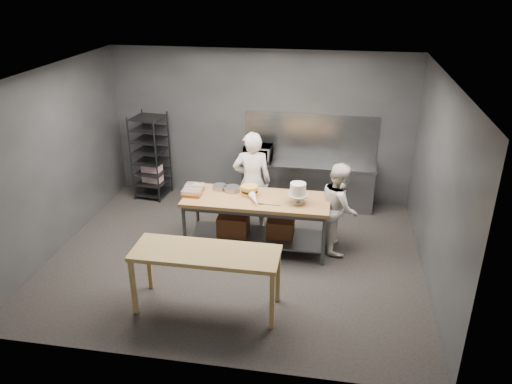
% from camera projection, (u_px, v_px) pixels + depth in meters
% --- Properties ---
extents(ground, '(6.00, 6.00, 0.00)m').
position_uv_depth(ground, '(236.00, 256.00, 8.28)').
color(ground, black).
rests_on(ground, ground).
extents(back_wall, '(6.00, 0.04, 3.00)m').
position_uv_depth(back_wall, '(261.00, 126.00, 9.92)').
color(back_wall, '#4C4F54').
rests_on(back_wall, ground).
extents(work_table, '(2.40, 0.90, 0.92)m').
position_uv_depth(work_table, '(255.00, 216.00, 8.35)').
color(work_table, olive).
rests_on(work_table, ground).
extents(near_counter, '(2.00, 0.70, 0.90)m').
position_uv_depth(near_counter, '(206.00, 257.00, 6.72)').
color(near_counter, olive).
rests_on(near_counter, ground).
extents(back_counter, '(2.60, 0.60, 0.90)m').
position_uv_depth(back_counter, '(308.00, 184.00, 9.91)').
color(back_counter, slate).
rests_on(back_counter, ground).
extents(splashback_panel, '(2.60, 0.02, 0.90)m').
position_uv_depth(splashback_panel, '(311.00, 136.00, 9.81)').
color(splashback_panel, slate).
rests_on(splashback_panel, back_counter).
extents(speed_rack, '(0.67, 0.71, 1.75)m').
position_uv_depth(speed_rack, '(151.00, 157.00, 10.16)').
color(speed_rack, black).
rests_on(speed_rack, ground).
extents(chef_behind, '(0.73, 0.54, 1.84)m').
position_uv_depth(chef_behind, '(252.00, 182.00, 8.80)').
color(chef_behind, white).
rests_on(chef_behind, ground).
extents(chef_right, '(0.67, 0.81, 1.53)m').
position_uv_depth(chef_right, '(339.00, 207.00, 8.22)').
color(chef_right, silver).
rests_on(chef_right, ground).
extents(microwave, '(0.54, 0.37, 0.30)m').
position_uv_depth(microwave, '(258.00, 153.00, 9.81)').
color(microwave, black).
rests_on(microwave, back_counter).
extents(frosted_cake_stand, '(0.34, 0.34, 0.35)m').
position_uv_depth(frosted_cake_stand, '(298.00, 191.00, 7.91)').
color(frosted_cake_stand, '#ADA48A').
rests_on(frosted_cake_stand, work_table).
extents(layer_cake, '(0.28, 0.28, 0.16)m').
position_uv_depth(layer_cake, '(250.00, 190.00, 8.27)').
color(layer_cake, gold).
rests_on(layer_cake, work_table).
extents(cake_pans, '(0.48, 0.29, 0.07)m').
position_uv_depth(cake_pans, '(227.00, 188.00, 8.46)').
color(cake_pans, gray).
rests_on(cake_pans, work_table).
extents(piping_bag, '(0.26, 0.40, 0.12)m').
position_uv_depth(piping_bag, '(254.00, 199.00, 8.00)').
color(piping_bag, white).
rests_on(piping_bag, work_table).
extents(offset_spatula, '(0.36, 0.02, 0.02)m').
position_uv_depth(offset_spatula, '(266.00, 204.00, 7.95)').
color(offset_spatula, slate).
rests_on(offset_spatula, work_table).
extents(pastry_clamshells, '(0.33, 0.44, 0.11)m').
position_uv_depth(pastry_clamshells, '(193.00, 190.00, 8.35)').
color(pastry_clamshells, '#A55B21').
rests_on(pastry_clamshells, work_table).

